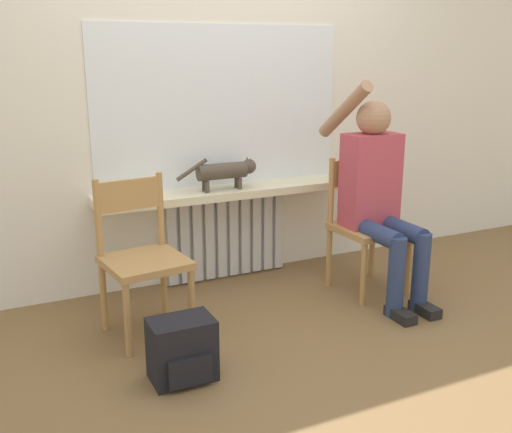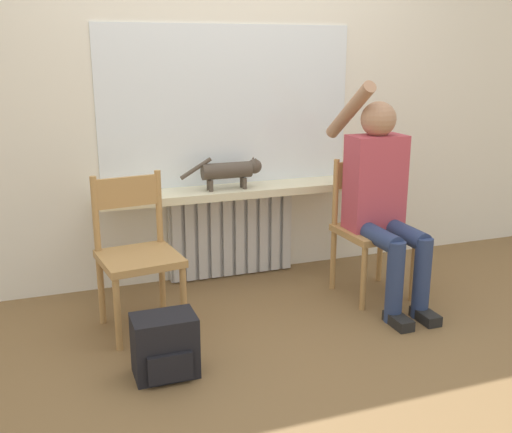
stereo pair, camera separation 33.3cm
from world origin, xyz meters
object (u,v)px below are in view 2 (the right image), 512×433
(cat, at_px, (231,170))
(chair_left, at_px, (137,252))
(person, at_px, (382,193))
(backpack, at_px, (165,346))
(chair_right, at_px, (371,226))

(cat, bearing_deg, chair_left, -146.22)
(chair_left, distance_m, cat, 0.89)
(person, bearing_deg, backpack, -162.26)
(chair_left, height_order, cat, cat)
(chair_left, bearing_deg, cat, 26.52)
(chair_right, height_order, backpack, chair_right)
(chair_right, xyz_separation_m, cat, (-0.76, 0.46, 0.32))
(cat, height_order, backpack, cat)
(backpack, bearing_deg, cat, 57.06)
(chair_right, xyz_separation_m, backpack, (-1.43, -0.56, -0.29))
(chair_right, relative_size, person, 0.64)
(chair_left, xyz_separation_m, cat, (0.69, 0.46, 0.32))
(backpack, bearing_deg, chair_right, 21.55)
(person, xyz_separation_m, cat, (-0.77, 0.57, 0.09))
(chair_right, height_order, person, person)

